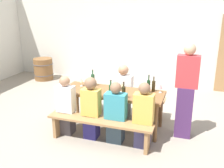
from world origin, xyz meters
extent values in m
plane|color=gray|center=(0.00, 0.00, 0.00)|extent=(24.00, 24.00, 0.00)
cube|color=silver|center=(0.00, 3.16, 1.60)|extent=(14.00, 0.20, 3.20)
cube|color=brown|center=(0.00, 0.00, 0.72)|extent=(1.99, 0.74, 0.05)
cylinder|color=brown|center=(-0.92, -0.31, 0.35)|extent=(0.07, 0.07, 0.70)
cylinder|color=brown|center=(0.92, -0.31, 0.35)|extent=(0.07, 0.07, 0.70)
cylinder|color=brown|center=(-0.92, 0.31, 0.35)|extent=(0.07, 0.07, 0.70)
cylinder|color=brown|center=(0.92, 0.31, 0.35)|extent=(0.07, 0.07, 0.70)
cube|color=#9E7247|center=(0.00, -0.67, 0.43)|extent=(1.89, 0.30, 0.04)
cube|color=#9E7247|center=(-0.85, -0.67, 0.21)|extent=(0.06, 0.24, 0.41)
cube|color=#9E7247|center=(0.85, -0.67, 0.21)|extent=(0.06, 0.24, 0.41)
cube|color=#9E7247|center=(0.00, 0.67, 0.43)|extent=(1.89, 0.30, 0.04)
cube|color=#9E7247|center=(-0.85, 0.67, 0.21)|extent=(0.06, 0.24, 0.41)
cube|color=#9E7247|center=(0.85, 0.67, 0.21)|extent=(0.06, 0.24, 0.41)
cylinder|color=#143319|center=(0.68, 0.14, 0.87)|extent=(0.07, 0.07, 0.25)
cylinder|color=#143319|center=(0.68, 0.14, 1.05)|extent=(0.02, 0.02, 0.10)
cylinder|color=black|center=(0.68, 0.14, 1.10)|extent=(0.03, 0.03, 0.01)
cylinder|color=#332814|center=(0.32, -0.30, 0.86)|extent=(0.07, 0.07, 0.22)
cylinder|color=#332814|center=(0.32, -0.30, 1.01)|extent=(0.02, 0.02, 0.08)
cylinder|color=black|center=(0.32, -0.30, 1.06)|extent=(0.03, 0.03, 0.01)
cylinder|color=#194723|center=(0.08, -0.30, 0.86)|extent=(0.07, 0.07, 0.23)
cylinder|color=#194723|center=(0.08, -0.30, 1.02)|extent=(0.03, 0.03, 0.08)
cylinder|color=black|center=(0.08, -0.30, 1.07)|extent=(0.03, 0.03, 0.01)
cylinder|color=#234C2D|center=(-0.48, 0.19, 0.87)|extent=(0.08, 0.08, 0.25)
cylinder|color=#234C2D|center=(-0.48, 0.19, 1.04)|extent=(0.03, 0.03, 0.09)
cylinder|color=black|center=(-0.48, 0.19, 1.09)|extent=(0.03, 0.03, 0.01)
cylinder|color=#332814|center=(0.75, 0.27, 0.85)|extent=(0.07, 0.07, 0.21)
cylinder|color=#332814|center=(0.75, 0.27, 1.00)|extent=(0.02, 0.02, 0.07)
cylinder|color=black|center=(0.75, 0.27, 1.04)|extent=(0.03, 0.03, 0.01)
cylinder|color=silver|center=(0.06, -0.15, 0.75)|extent=(0.06, 0.06, 0.01)
cylinder|color=silver|center=(0.06, -0.15, 0.80)|extent=(0.01, 0.01, 0.09)
cone|color=maroon|center=(0.06, -0.15, 0.89)|extent=(0.07, 0.07, 0.09)
cylinder|color=silver|center=(0.89, 0.24, 0.75)|extent=(0.06, 0.06, 0.01)
cylinder|color=silver|center=(0.89, 0.24, 0.79)|extent=(0.01, 0.01, 0.07)
cone|color=#D18C93|center=(0.89, 0.24, 0.88)|extent=(0.06, 0.06, 0.10)
cylinder|color=silver|center=(0.57, 0.19, 0.75)|extent=(0.06, 0.06, 0.01)
cylinder|color=silver|center=(0.57, 0.19, 0.79)|extent=(0.01, 0.01, 0.08)
cone|color=beige|center=(0.57, 0.19, 0.87)|extent=(0.06, 0.06, 0.07)
cylinder|color=silver|center=(0.19, 0.02, 0.75)|extent=(0.06, 0.06, 0.01)
cylinder|color=silver|center=(0.19, 0.02, 0.80)|extent=(0.01, 0.01, 0.08)
cone|color=beige|center=(0.19, 0.02, 0.89)|extent=(0.08, 0.08, 0.10)
cylinder|color=silver|center=(-0.70, 0.11, 0.75)|extent=(0.06, 0.06, 0.01)
cylinder|color=silver|center=(-0.70, 0.11, 0.80)|extent=(0.01, 0.01, 0.08)
cone|color=beige|center=(-0.70, 0.11, 0.88)|extent=(0.08, 0.08, 0.08)
cube|color=#4B4347|center=(-0.73, -0.52, 0.23)|extent=(0.25, 0.24, 0.45)
cube|color=silver|center=(-0.73, -0.52, 0.70)|extent=(0.33, 0.20, 0.49)
sphere|color=#A87A5B|center=(-0.73, -0.52, 1.04)|extent=(0.19, 0.19, 0.19)
cube|color=navy|center=(-0.22, -0.52, 0.23)|extent=(0.25, 0.24, 0.45)
cube|color=gold|center=(-0.22, -0.52, 0.69)|extent=(0.33, 0.20, 0.49)
sphere|color=#846047|center=(-0.22, -0.52, 1.05)|extent=(0.22, 0.22, 0.22)
cube|color=#354857|center=(0.24, -0.52, 0.23)|extent=(0.28, 0.24, 0.45)
cube|color=teal|center=(0.24, -0.52, 0.68)|extent=(0.37, 0.20, 0.46)
sphere|color=#846047|center=(0.24, -0.52, 1.01)|extent=(0.20, 0.20, 0.20)
cube|color=#444172|center=(0.74, -0.52, 0.23)|extent=(0.25, 0.24, 0.45)
cube|color=gold|center=(0.74, -0.52, 0.70)|extent=(0.34, 0.20, 0.51)
sphere|color=#846047|center=(0.74, -0.52, 1.06)|extent=(0.20, 0.20, 0.20)
cube|color=#4B5450|center=(0.07, 0.52, 0.23)|extent=(0.30, 0.24, 0.45)
cube|color=silver|center=(0.07, 0.52, 0.70)|extent=(0.40, 0.20, 0.50)
sphere|color=#A87A5B|center=(0.07, 0.52, 1.05)|extent=(0.22, 0.22, 0.22)
cube|color=#49285A|center=(1.37, 0.08, 0.48)|extent=(0.29, 0.24, 0.96)
cube|color=#C6383D|center=(1.37, 0.08, 1.25)|extent=(0.39, 0.20, 0.57)
sphere|color=tan|center=(1.37, 0.08, 1.64)|extent=(0.21, 0.21, 0.21)
cylinder|color=brown|center=(-3.17, 2.44, 0.34)|extent=(0.59, 0.59, 0.69)
torus|color=#4C4C51|center=(-3.17, 2.44, 0.51)|extent=(0.63, 0.63, 0.02)
torus|color=#4C4C51|center=(-3.17, 2.44, 0.17)|extent=(0.63, 0.63, 0.02)
camera|label=1|loc=(1.51, -4.43, 2.39)|focal=41.17mm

